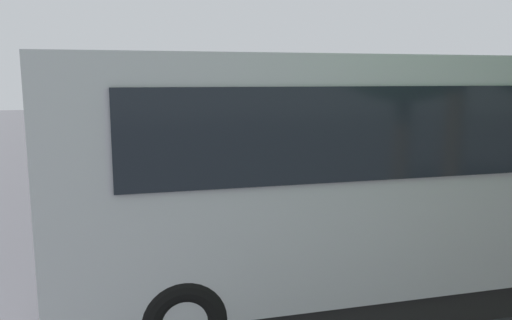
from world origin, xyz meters
TOP-DOWN VIEW (x-y plane):
  - ground_plane at (0.00, 0.00)m, footprint 80.00×80.00m
  - tour_bus at (0.09, 5.27)m, footprint 9.28×2.76m
  - spectator_far_left at (-2.10, 2.71)m, footprint 0.58×0.37m
  - spectator_left at (-0.72, 2.85)m, footprint 0.58×0.34m
  - spectator_centre at (0.41, 2.96)m, footprint 0.57×0.32m
  - spectator_right at (1.51, 2.76)m, footprint 0.57×0.31m
  - parked_motorcycle_silver at (-1.16, 3.36)m, footprint 2.03×0.70m
  - stunt_motorcycle at (3.75, -3.38)m, footprint 1.95×0.96m
  - bay_line_a at (-3.37, -1.44)m, footprint 0.17×3.67m
  - bay_line_b at (-0.58, -1.44)m, footprint 0.17×4.02m
  - bay_line_c at (2.21, -1.44)m, footprint 0.17×4.05m

SIDE VIEW (x-z plane):
  - ground_plane at x=0.00m, z-range 0.00..0.00m
  - bay_line_a at x=-3.37m, z-range 0.00..0.01m
  - bay_line_b at x=-0.58m, z-range 0.00..0.01m
  - bay_line_c at x=2.21m, z-range 0.00..0.01m
  - parked_motorcycle_silver at x=-1.16m, z-range -0.01..0.97m
  - stunt_motorcycle at x=3.75m, z-range 0.00..1.23m
  - spectator_far_left at x=-2.10m, z-range 0.17..1.91m
  - spectator_centre at x=0.41m, z-range 0.17..1.95m
  - spectator_left at x=-0.72m, z-range 0.18..1.98m
  - spectator_right at x=1.51m, z-range 0.18..1.98m
  - tour_bus at x=0.09m, z-range 0.02..3.27m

